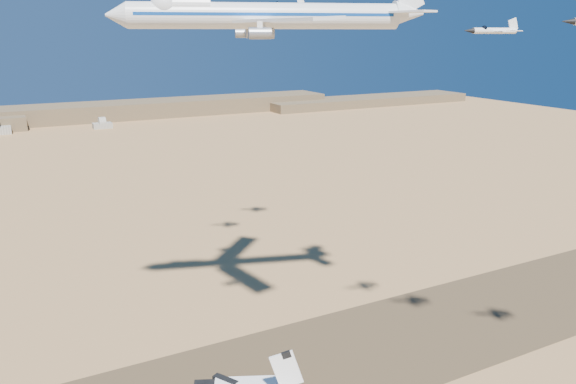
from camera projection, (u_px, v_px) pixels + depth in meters
name	position (u px, v px, depth m)	size (l,w,h in m)	color
ground	(259.00, 382.00, 158.82)	(1200.00, 1200.00, 0.00)	#A97B4B
runway	(259.00, 382.00, 158.81)	(600.00, 50.00, 0.06)	brown
ridgeline	(117.00, 113.00, 635.46)	(960.00, 90.00, 18.00)	brown
carrier_747	(257.00, 16.00, 142.99)	(81.91, 60.93, 20.55)	white
chase_jet_a	(493.00, 30.00, 123.67)	(14.11, 7.84, 3.53)	white
chase_jet_d	(243.00, 24.00, 191.62)	(14.47, 8.60, 3.73)	white
chase_jet_e	(285.00, 5.00, 209.52)	(15.49, 9.65, 4.04)	white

